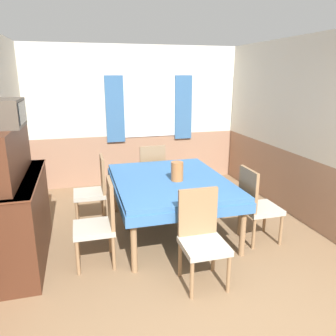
# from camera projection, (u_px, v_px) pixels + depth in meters

# --- Properties ---
(wall_back) EXTENTS (4.37, 0.10, 2.60)m
(wall_back) POSITION_uv_depth(u_px,v_px,m) (137.00, 116.00, 6.22)
(wall_back) COLOR silver
(wall_back) RESTS_ON ground_plane
(wall_right) EXTENTS (0.05, 4.88, 2.60)m
(wall_right) POSITION_uv_depth(u_px,v_px,m) (303.00, 131.00, 4.63)
(wall_right) COLOR silver
(wall_right) RESTS_ON ground_plane
(dining_table) EXTENTS (1.47, 1.89, 0.75)m
(dining_table) POSITION_uv_depth(u_px,v_px,m) (170.00, 186.00, 4.36)
(dining_table) COLOR #386BA8
(dining_table) RESTS_ON ground_plane
(chair_left_far) EXTENTS (0.44, 0.44, 0.97)m
(chair_left_far) POSITION_uv_depth(u_px,v_px,m) (95.00, 188.00, 4.68)
(chair_left_far) COLOR #93704C
(chair_left_far) RESTS_ON ground_plane
(chair_right_near) EXTENTS (0.44, 0.44, 0.97)m
(chair_right_near) POSITION_uv_depth(u_px,v_px,m) (256.00, 203.00, 4.12)
(chair_right_near) COLOR #93704C
(chair_right_near) RESTS_ON ground_plane
(chair_left_near) EXTENTS (0.44, 0.44, 0.97)m
(chair_left_near) POSITION_uv_depth(u_px,v_px,m) (100.00, 221.00, 3.63)
(chair_left_near) COLOR #93704C
(chair_left_near) RESTS_ON ground_plane
(chair_head_near) EXTENTS (0.44, 0.44, 0.97)m
(chair_head_near) POSITION_uv_depth(u_px,v_px,m) (202.00, 235.00, 3.31)
(chair_head_near) COLOR #93704C
(chair_head_near) RESTS_ON ground_plane
(chair_head_window) EXTENTS (0.44, 0.44, 0.97)m
(chair_head_window) POSITION_uv_depth(u_px,v_px,m) (151.00, 171.00, 5.49)
(chair_head_window) COLOR #93704C
(chair_head_window) RESTS_ON ground_plane
(sideboard) EXTENTS (0.46, 1.53, 1.56)m
(sideboard) POSITION_uv_depth(u_px,v_px,m) (20.00, 205.00, 3.65)
(sideboard) COLOR #4C2819
(sideboard) RESTS_ON ground_plane
(tv) EXTENTS (0.29, 0.55, 0.28)m
(tv) POSITION_uv_depth(u_px,v_px,m) (8.00, 113.00, 3.32)
(tv) COLOR #51473D
(tv) RESTS_ON sideboard
(vase) EXTENTS (0.16, 0.16, 0.25)m
(vase) POSITION_uv_depth(u_px,v_px,m) (177.00, 171.00, 4.23)
(vase) COLOR #B26B38
(vase) RESTS_ON dining_table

